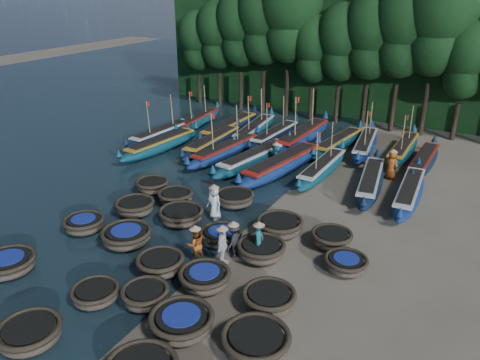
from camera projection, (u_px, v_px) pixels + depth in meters
The scene contains 59 objects.
ground at pixel (243, 231), 22.71m from camera, with size 120.00×120.00×0.00m, color #7B705A.
foliage_wall at pixel (379, 59), 39.49m from camera, with size 40.00×3.00×10.00m, color black.
coracle_2 at pixel (30, 333), 15.58m from camera, with size 2.18×2.18×0.74m.
coracle_5 at pixel (9, 264), 19.37m from camera, with size 2.27×2.27×0.75m.
coracle_6 at pixel (95, 294), 17.62m from camera, with size 1.91×1.91×0.65m.
coracle_7 at pixel (145, 295), 17.46m from camera, with size 1.84×1.84×0.73m.
coracle_8 at pixel (182, 322), 16.07m from camera, with size 2.29×2.29×0.77m.
coracle_9 at pixel (256, 342), 15.18m from camera, with size 2.41×2.41×0.79m.
coracle_10 at pixel (84, 224), 22.54m from camera, with size 2.11×2.11×0.72m.
coracle_11 at pixel (127, 236), 21.41m from camera, with size 2.85×2.85×0.77m.
coracle_12 at pixel (160, 264), 19.33m from camera, with size 2.06×2.06×0.78m.
coracle_13 at pixel (205, 278), 18.43m from camera, with size 2.51×2.51×0.76m.
coracle_14 at pixel (269, 299), 17.22m from camera, with size 2.32×2.32×0.77m.
coracle_15 at pixel (135, 207), 24.11m from camera, with size 2.38×2.38×0.80m.
coracle_16 at pixel (181, 215), 23.31m from camera, with size 2.64×2.64×0.76m.
coracle_17 at pixel (221, 236), 21.57m from camera, with size 2.30×2.30×0.65m.
coracle_18 at pixel (261, 250), 20.34m from camera, with size 2.17×2.17×0.77m.
coracle_19 at pixel (346, 263), 19.48m from camera, with size 2.09×2.09×0.65m.
coracle_20 at pixel (152, 185), 26.65m from camera, with size 1.91×1.91×0.75m.
coracle_21 at pixel (175, 197), 25.26m from camera, with size 1.94×1.94×0.75m.
coracle_22 at pixel (235, 198), 25.10m from camera, with size 2.58×2.58×0.75m.
coracle_23 at pixel (280, 226), 22.27m from camera, with size 2.30×2.30×0.80m.
coracle_24 at pixel (332, 238), 21.25m from camera, with size 2.22×2.22×0.75m.
long_boat_0 at pixel (162, 134), 35.14m from camera, with size 1.82×7.83×3.33m.
long_boat_1 at pixel (161, 145), 32.85m from camera, with size 2.19×7.98×1.41m.
long_boat_2 at pixel (213, 142), 33.26m from camera, with size 1.67×8.14×1.43m.
long_boat_3 at pixel (226, 150), 31.72m from camera, with size 2.33×8.13×3.48m.
long_boat_4 at pixel (255, 158), 30.26m from camera, with size 2.86×8.35×1.49m.
long_boat_5 at pixel (283, 164), 29.14m from camera, with size 3.07×9.08×1.62m.
long_boat_6 at pixel (322, 168), 28.82m from camera, with size 1.44×7.67×3.26m.
long_boat_7 at pixel (370, 182), 26.92m from camera, with size 2.56×7.74×1.38m.
long_boat_8 at pixel (409, 192), 25.61m from camera, with size 1.77×7.65×1.35m.
long_boat_9 at pixel (198, 120), 38.61m from camera, with size 2.00×7.43×3.17m.
long_boat_10 at pixel (230, 127), 36.44m from camera, with size 1.57×8.67×1.53m.
long_boat_11 at pixel (254, 130), 35.93m from camera, with size 2.41×8.28×3.54m.
long_boat_12 at pixel (275, 135), 34.84m from camera, with size 1.73×7.77×3.30m.
long_boat_13 at pixel (303, 136), 34.32m from camera, with size 1.90×9.20×3.91m.
long_boat_14 at pixel (338, 143), 33.23m from camera, with size 2.34×7.73×1.37m.
long_boat_15 at pixel (365, 145), 32.84m from camera, with size 2.44×7.79×3.34m.
long_boat_16 at pixel (403, 149), 31.99m from camera, with size 1.40×7.80×3.31m.
long_boat_17 at pixel (424, 161), 29.99m from camera, with size 1.45×7.51×1.32m.
fisherman_0 at pixel (214, 202), 23.54m from camera, with size 0.98×0.74×2.00m.
fisherman_1 at pixel (259, 239), 20.20m from camera, with size 0.52×0.68×1.89m.
fisherman_2 at pixel (196, 243), 19.99m from camera, with size 1.00×1.01×1.85m.
fisherman_3 at pixel (233, 239), 20.36m from camera, with size 0.69×1.10×1.83m.
fisherman_4 at pixel (223, 245), 19.71m from camera, with size 0.70×1.13×2.00m.
fisherman_5 at pixel (276, 155), 29.91m from camera, with size 1.06×1.62×1.87m.
fisherman_6 at pixel (392, 164), 28.27m from camera, with size 1.05×0.89×2.01m.
tree_0 at pixel (198, 40), 43.53m from camera, with size 3.68×3.68×8.68m.
tree_1 at pixel (219, 34), 42.22m from camera, with size 4.09×4.09×9.65m.
tree_2 at pixel (241, 27), 40.92m from camera, with size 4.51×4.51×10.63m.
tree_3 at pixel (264, 20), 39.61m from camera, with size 4.92×4.92×11.60m.
tree_4 at pixel (290, 13), 38.30m from camera, with size 5.34×5.34×12.58m.
tree_5 at pixel (314, 49), 38.34m from camera, with size 3.68×3.68×8.68m.
tree_6 at pixel (342, 42), 37.04m from camera, with size 4.09×4.09×9.65m.
tree_7 at pixel (372, 34), 35.73m from camera, with size 4.51×4.51×10.63m.
tree_8 at pixel (404, 27), 34.42m from camera, with size 4.92×4.92×11.60m.
tree_9 at pixel (439, 18), 33.12m from camera, with size 5.34×5.34×12.58m.
tree_10 at pixel (467, 60), 33.15m from camera, with size 3.68×3.68×8.68m.
Camera 1 is at (9.61, -17.36, 11.32)m, focal length 35.00 mm.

